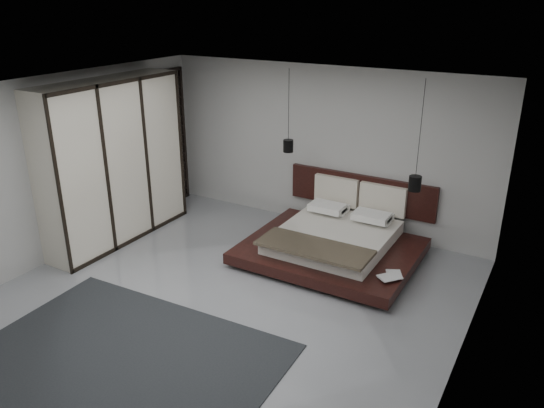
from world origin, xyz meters
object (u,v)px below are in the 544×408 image
Objects in this scene: lattice_screen at (170,139)px; wardrobe at (113,162)px; rug at (121,361)px; bed at (335,240)px; pendant_left at (288,146)px; pendant_right at (415,183)px.

lattice_screen is 0.96× the size of wardrobe.
rug is at bearing -45.31° from wardrobe.
bed reaches higher than rug.
pendant_left is at bearing 32.95° from wardrobe.
bed is at bearing -20.00° from pendant_left.
rug is at bearing -105.79° from bed.
bed is 1.71m from pendant_left.
pendant_right is at bearing 0.00° from pendant_left.
pendant_left reaches higher than rug.
pendant_left is (-1.06, 0.39, 1.29)m from bed.
pendant_left is at bearing 180.00° from pendant_right.
pendant_left is at bearing 160.00° from bed.
rug is at bearing -89.50° from pendant_left.
wardrobe is 0.78× the size of rug.
wardrobe reaches higher than lattice_screen.
wardrobe is at bearing 134.69° from rug.
lattice_screen is 1.01× the size of bed.
pendant_right reaches higher than bed.
pendant_right is at bearing 20.00° from bed.
pendant_right is at bearing 62.53° from rug.
pendant_left is at bearing 90.50° from rug.
lattice_screen is at bearing 171.80° from bed.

